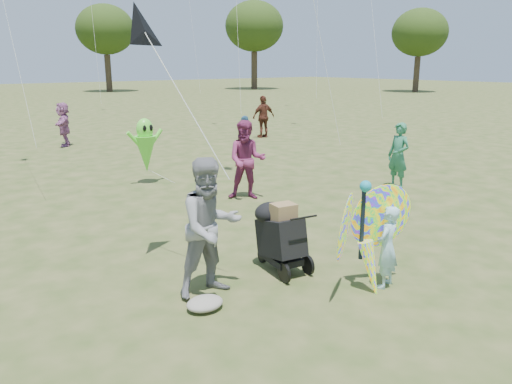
% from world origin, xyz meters
% --- Properties ---
extents(ground, '(160.00, 160.00, 0.00)m').
position_xyz_m(ground, '(0.00, 0.00, 0.00)').
color(ground, '#51592B').
rests_on(ground, ground).
extents(child_girl, '(0.50, 0.39, 1.20)m').
position_xyz_m(child_girl, '(0.51, -0.57, 0.60)').
color(child_girl, '#9ACEDB').
rests_on(child_girl, ground).
extents(adult_man, '(1.00, 0.81, 1.92)m').
position_xyz_m(adult_man, '(-1.55, 0.82, 0.96)').
color(adult_man, gray).
rests_on(adult_man, ground).
extents(grey_bag, '(0.50, 0.41, 0.16)m').
position_xyz_m(grey_bag, '(-1.89, 0.48, 0.08)').
color(grey_bag, gray).
rests_on(grey_bag, ground).
extents(crowd_c, '(0.85, 0.91, 1.51)m').
position_xyz_m(crowd_c, '(4.60, 7.97, 0.75)').
color(crowd_c, '#305F85').
rests_on(crowd_c, ground).
extents(crowd_e, '(1.14, 1.12, 1.85)m').
position_xyz_m(crowd_e, '(1.92, 4.46, 0.93)').
color(crowd_e, '#7A2853').
rests_on(crowd_e, ground).
extents(crowd_f, '(0.46, 0.65, 1.68)m').
position_xyz_m(crowd_f, '(5.55, 2.85, 0.84)').
color(crowd_f, '#2A704F').
rests_on(crowd_f, ground).
extents(crowd_h, '(1.09, 0.56, 1.78)m').
position_xyz_m(crowd_h, '(8.63, 11.87, 0.89)').
color(crowd_h, '#52271B').
rests_on(crowd_h, ground).
extents(crowd_j, '(1.04, 1.62, 1.67)m').
position_xyz_m(crowd_j, '(1.23, 14.99, 0.84)').
color(crowd_j, '#A05B91').
rests_on(crowd_j, ground).
extents(jogging_stroller, '(0.62, 1.10, 1.09)m').
position_xyz_m(jogging_stroller, '(-0.30, 0.82, 0.61)').
color(jogging_stroller, black).
rests_on(jogging_stroller, ground).
extents(butterfly_kite, '(1.74, 0.75, 1.80)m').
position_xyz_m(butterfly_kite, '(0.15, -0.47, 0.81)').
color(butterfly_kite, '#FF3828').
rests_on(butterfly_kite, ground).
extents(delta_kite_rig, '(1.00, 1.58, 2.42)m').
position_xyz_m(delta_kite_rig, '(-1.69, 2.17, 3.55)').
color(delta_kite_rig, black).
rests_on(delta_kite_rig, ground).
extents(alien_kite, '(1.12, 0.69, 1.74)m').
position_xyz_m(alien_kite, '(0.79, 7.30, 0.97)').
color(alien_kite, '#5FEB37').
rests_on(alien_kite, ground).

